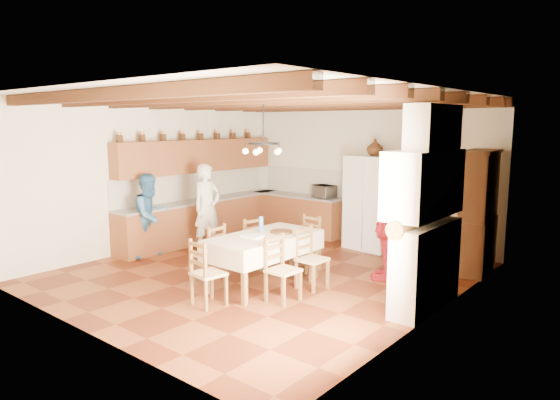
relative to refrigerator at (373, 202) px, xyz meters
The scene contains 31 objects.
floor 2.95m from the refrigerator, 101.39° to the right, with size 6.00×6.50×0.02m, color #501F0D.
ceiling 3.46m from the refrigerator, 101.39° to the right, with size 6.00×6.50×0.02m, color white.
wall_back 0.94m from the refrigerator, 136.08° to the left, with size 6.00×0.02×3.00m, color #F4E7CA.
wall_front 6.04m from the refrigerator, 95.25° to the right, with size 6.00×0.02×3.00m, color #F4E7CA.
wall_left 4.52m from the refrigerator, 142.51° to the right, with size 0.02×6.50×3.00m, color #F4E7CA.
wall_right 3.72m from the refrigerator, 47.98° to the right, with size 0.02×6.50×3.00m, color #F4E7CA.
ceiling_beams 3.40m from the refrigerator, 101.39° to the right, with size 6.00×6.30×0.16m, color #3B240E, non-canonical shape.
lower_cabinets_left 3.70m from the refrigerator, 152.66° to the right, with size 0.60×4.30×0.86m, color brown.
lower_cabinets_back 2.18m from the refrigerator, behind, with size 2.30×0.60×0.86m, color brown.
countertop_left 3.66m from the refrigerator, 152.66° to the right, with size 0.62×4.30×0.04m, color slate.
countertop_back 2.11m from the refrigerator, behind, with size 2.34×0.62×0.04m, color slate.
backsplash_left 3.92m from the refrigerator, 154.58° to the right, with size 0.03×4.30×0.60m, color beige.
backsplash_back 2.17m from the refrigerator, 166.49° to the left, with size 2.30×0.03×0.60m, color beige.
upper_cabinets 3.87m from the refrigerator, 153.53° to the right, with size 0.35×4.20×0.70m, color brown.
fireplace 3.36m from the refrigerator, 49.38° to the right, with size 0.56×1.60×2.80m, color beige, non-canonical shape.
wall_picture 1.43m from the refrigerator, 26.55° to the left, with size 0.34×0.03×0.42m, color black.
refrigerator is the anchor object (origin of this frame).
hutch 2.22m from the refrigerator, ahead, with size 0.49×1.16×2.11m, color #3B1F0C, non-canonical shape.
dining_table 3.23m from the refrigerator, 92.22° to the right, with size 0.99×1.89×0.82m.
chandelier 3.47m from the refrigerator, 92.22° to the right, with size 0.47×0.47×0.03m, color black.
chair_left_near 3.80m from the refrigerator, 104.08° to the right, with size 0.42×0.40×0.96m, color brown, non-canonical shape.
chair_left_far 2.98m from the refrigerator, 107.93° to the right, with size 0.42×0.40×0.96m, color brown, non-canonical shape.
chair_right_near 3.66m from the refrigerator, 81.02° to the right, with size 0.42×0.40×0.96m, color brown, non-canonical shape.
chair_right_far 2.93m from the refrigerator, 79.24° to the right, with size 0.42×0.40×0.96m, color brown, non-canonical shape.
chair_end_near 4.40m from the refrigerator, 91.95° to the right, with size 0.42×0.40×0.96m, color brown, non-canonical shape.
chair_end_far 2.18m from the refrigerator, 93.43° to the right, with size 0.42×0.40×0.96m, color brown, non-canonical shape.
person_man 3.36m from the refrigerator, 136.70° to the right, with size 0.64×0.42×1.76m, color white.
person_woman_blue 4.43m from the refrigerator, 131.65° to the right, with size 0.79×0.61×1.62m, color teal.
person_woman_red 2.08m from the refrigerator, 54.27° to the right, with size 1.05×0.44×1.79m, color #AE1923.
microwave 1.38m from the refrigerator, behind, with size 0.51×0.34×0.28m, color silver.
fridge_vase 1.13m from the refrigerator, ahead, with size 0.33×0.33×0.34m, color #3B1F0C.
Camera 1 is at (5.50, -6.22, 2.55)m, focal length 32.00 mm.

